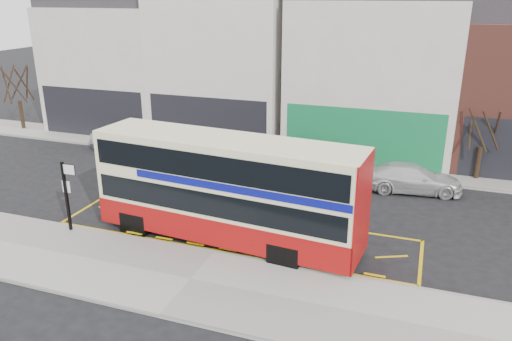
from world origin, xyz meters
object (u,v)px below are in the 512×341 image
at_px(car_grey, 314,157).
at_px(street_tree_left, 15,75).
at_px(double_decker_bus, 228,189).
at_px(bus_stop_post, 67,189).
at_px(car_white, 412,178).
at_px(street_tree_right, 485,118).
at_px(car_silver, 126,140).

height_order(car_grey, street_tree_left, street_tree_left).
relative_size(car_grey, street_tree_left, 0.79).
distance_m(double_decker_bus, car_grey, 9.06).
xyz_separation_m(bus_stop_post, street_tree_left, (-13.39, 11.72, 1.91)).
relative_size(double_decker_bus, bus_stop_post, 3.66).
bearing_deg(car_grey, street_tree_left, 89.32).
distance_m(car_grey, car_white, 5.24).
relative_size(bus_stop_post, car_grey, 0.64).
height_order(car_white, street_tree_right, street_tree_right).
bearing_deg(double_decker_bus, bus_stop_post, -161.30).
bearing_deg(street_tree_right, car_silver, -175.08).
height_order(bus_stop_post, street_tree_right, street_tree_right).
bearing_deg(car_white, bus_stop_post, 118.44).
relative_size(bus_stop_post, street_tree_left, 0.51).
bearing_deg(double_decker_bus, street_tree_left, 157.04).
relative_size(bus_stop_post, car_silver, 0.66).
bearing_deg(car_white, double_decker_bus, 132.43).
xyz_separation_m(double_decker_bus, street_tree_left, (-19.37, 10.25, 1.64)).
relative_size(double_decker_bus, car_silver, 2.42).
bearing_deg(double_decker_bus, car_silver, 144.91).
distance_m(bus_stop_post, car_grey, 12.63).
distance_m(car_white, street_tree_left, 25.95).
height_order(car_grey, street_tree_right, street_tree_right).
bearing_deg(street_tree_left, car_white, -6.09).
distance_m(double_decker_bus, bus_stop_post, 6.17).
distance_m(car_grey, street_tree_left, 20.82).
bearing_deg(street_tree_left, car_silver, -11.16).
height_order(bus_stop_post, car_grey, bus_stop_post).
relative_size(car_silver, car_grey, 0.97).
relative_size(car_silver, street_tree_left, 0.77).
bearing_deg(street_tree_right, double_decker_bus, -132.45).
height_order(bus_stop_post, car_silver, bus_stop_post).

